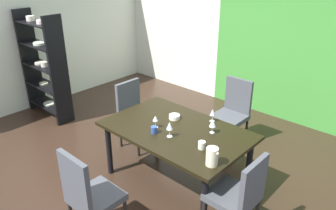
# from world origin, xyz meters

# --- Properties ---
(ground_plane) EXTENTS (5.86, 5.41, 0.02)m
(ground_plane) POSITION_xyz_m (0.00, 0.00, -0.01)
(ground_plane) COLOR #312118
(back_panel_interior) EXTENTS (2.37, 0.10, 2.57)m
(back_panel_interior) POSITION_xyz_m (-1.75, 2.66, 1.28)
(back_panel_interior) COLOR silver
(back_panel_interior) RESTS_ON ground_plane
(garden_window_panel) EXTENTS (3.49, 0.10, 2.57)m
(garden_window_panel) POSITION_xyz_m (1.18, 2.66, 1.28)
(garden_window_panel) COLOR #3F8F36
(garden_window_panel) RESTS_ON ground_plane
(left_interior_panel) EXTENTS (0.10, 5.41, 2.57)m
(left_interior_panel) POSITION_xyz_m (-2.88, 0.00, 1.28)
(left_interior_panel) COLOR silver
(left_interior_panel) RESTS_ON ground_plane
(dining_table) EXTENTS (1.70, 1.08, 0.75)m
(dining_table) POSITION_xyz_m (0.63, 0.05, 0.67)
(dining_table) COLOR black
(dining_table) RESTS_ON ground_plane
(chair_right_near) EXTENTS (0.44, 0.44, 0.95)m
(chair_right_near) POSITION_xyz_m (1.67, -0.22, 0.54)
(chair_right_near) COLOR #43474C
(chair_right_near) RESTS_ON ground_plane
(chair_head_far) EXTENTS (0.44, 0.45, 1.01)m
(chair_head_far) POSITION_xyz_m (0.64, 1.30, 0.56)
(chair_head_far) COLOR #43474C
(chair_head_far) RESTS_ON ground_plane
(chair_head_near) EXTENTS (0.44, 0.44, 1.02)m
(chair_head_near) POSITION_xyz_m (0.62, -1.20, 0.56)
(chair_head_near) COLOR #43474C
(chair_head_near) RESTS_ON ground_plane
(chair_left_far) EXTENTS (0.45, 0.44, 0.98)m
(chair_left_far) POSITION_xyz_m (-0.41, 0.32, 0.55)
(chair_left_far) COLOR #43474C
(chair_left_far) RESTS_ON ground_plane
(display_shelf) EXTENTS (1.00, 0.31, 1.80)m
(display_shelf) POSITION_xyz_m (-2.28, -0.01, 0.92)
(display_shelf) COLOR black
(display_shelf) RESTS_ON ground_plane
(wine_glass_near_window) EXTENTS (0.06, 0.06, 0.15)m
(wine_glass_near_window) POSITION_xyz_m (0.43, -0.09, 0.86)
(wine_glass_near_window) COLOR silver
(wine_glass_near_window) RESTS_ON dining_table
(wine_glass_north) EXTENTS (0.07, 0.07, 0.18)m
(wine_glass_north) POSITION_xyz_m (0.69, -0.14, 0.88)
(wine_glass_north) COLOR silver
(wine_glass_north) RESTS_ON dining_table
(wine_glass_east) EXTENTS (0.06, 0.06, 0.16)m
(wine_glass_east) POSITION_xyz_m (0.83, 0.49, 0.87)
(wine_glass_east) COLOR silver
(wine_glass_east) RESTS_ON dining_table
(wine_glass_near_shelf) EXTENTS (0.08, 0.08, 0.17)m
(wine_glass_near_shelf) POSITION_xyz_m (0.99, 0.26, 0.87)
(wine_glass_near_shelf) COLOR silver
(wine_glass_near_shelf) RESTS_ON dining_table
(serving_bowl_left) EXTENTS (0.14, 0.14, 0.05)m
(serving_bowl_left) POSITION_xyz_m (0.44, 0.23, 0.78)
(serving_bowl_left) COLOR white
(serving_bowl_left) RESTS_ON dining_table
(cup_front) EXTENTS (0.08, 0.08, 0.08)m
(cup_front) POSITION_xyz_m (1.11, -0.10, 0.79)
(cup_front) COLOR silver
(cup_front) RESTS_ON dining_table
(cup_rear) EXTENTS (0.07, 0.07, 0.08)m
(cup_rear) POSITION_xyz_m (0.51, -0.20, 0.79)
(cup_rear) COLOR #2A4893
(cup_rear) RESTS_ON dining_table
(pitcher_corner) EXTENTS (0.13, 0.12, 0.19)m
(pitcher_corner) POSITION_xyz_m (1.36, -0.27, 0.85)
(pitcher_corner) COLOR beige
(pitcher_corner) RESTS_ON dining_table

